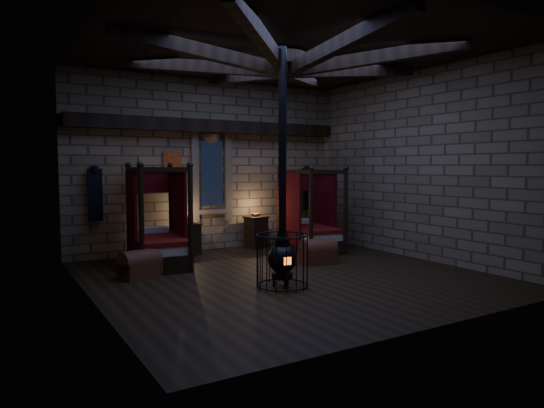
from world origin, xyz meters
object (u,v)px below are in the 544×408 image
trunk_left (140,265)px  stove (282,254)px  bed_right (309,230)px  trunk_right (318,252)px  bed_left (158,241)px

trunk_left → stove: 2.78m
trunk_left → stove: bearing=-64.2°
bed_right → trunk_right: bed_right is taller
stove → trunk_left: bearing=144.3°
stove → bed_left: bearing=123.4°
trunk_left → bed_left: bearing=38.3°
trunk_right → bed_left: bearing=158.6°
bed_right → trunk_right: size_ratio=2.57×
bed_left → trunk_right: bed_left is taller
bed_left → trunk_right: (3.00, -1.62, -0.27)m
bed_right → trunk_left: (-4.51, -0.91, -0.25)m
bed_left → trunk_left: (-0.66, -0.98, -0.27)m
bed_left → trunk_left: bearing=-116.4°
bed_right → bed_left: bearing=-172.8°
trunk_right → stove: size_ratio=0.19×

